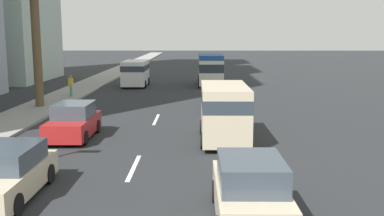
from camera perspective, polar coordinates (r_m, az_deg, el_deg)
The scene contains 12 objects.
ground_plane at distance 36.04m, azimuth -3.11°, elevation 1.74°, with size 198.00×198.00×0.00m, color #26282B.
sidewalk_right at distance 37.37m, azimuth -15.32°, elevation 1.81°, with size 162.00×3.13×0.15m, color gray.
lane_stripe_mid at distance 16.49m, azimuth -7.47°, elevation -7.57°, with size 3.20×0.16×0.01m, color silver.
lane_stripe_far at distance 25.49m, azimuth -4.60°, elevation -1.46°, with size 3.20×0.16×0.01m, color silver.
minibus_lead at distance 42.35m, azimuth 2.38°, elevation 5.09°, with size 6.23×2.34×2.94m.
car_second at distance 14.39m, azimuth -22.72°, elevation -7.78°, with size 4.33×1.87×1.53m.
van_third at distance 20.06m, azimuth 4.16°, elevation -0.21°, with size 4.68×2.16×2.56m.
car_fourth at distance 28.80m, azimuth 3.26°, elevation 1.32°, with size 4.63×1.94×1.59m.
van_fifth at distance 41.85m, azimuth -7.24°, elevation 4.63°, with size 4.74×2.23×2.38m.
car_sixth at distance 11.76m, azimuth 7.42°, elevation -10.54°, with size 4.12×1.83×1.72m.
car_seventh at distance 21.48m, azimuth -14.92°, elevation -1.72°, with size 4.02×1.84×1.64m.
pedestrian_mid_block at distance 34.95m, azimuth -15.26°, elevation 2.88°, with size 0.30×0.37×1.61m.
Camera 1 is at (-4.15, -2.26, 4.80)m, focal length 41.65 mm.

